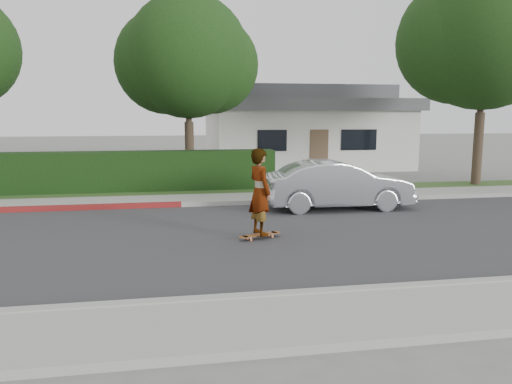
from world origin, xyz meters
TOP-DOWN VIEW (x-y plane):
  - ground at (0.00, 0.00)m, footprint 120.00×120.00m
  - road at (0.00, 0.00)m, footprint 60.00×8.00m
  - curb_near at (0.00, -4.10)m, footprint 60.00×0.20m
  - sidewalk_near at (0.00, -5.00)m, footprint 60.00×1.60m
  - curb_far at (0.00, 4.10)m, footprint 60.00×0.20m
  - sidewalk_far at (0.00, 5.00)m, footprint 60.00×1.60m
  - planting_strip at (0.00, 6.60)m, footprint 60.00×1.60m
  - hedge at (-3.00, 7.20)m, footprint 15.00×1.00m
  - tree_center at (1.49, 9.19)m, footprint 5.66×4.84m
  - tree_right at (12.49, 6.69)m, footprint 6.32×5.60m
  - house at (8.00, 16.00)m, footprint 10.60×8.60m
  - skateboard at (2.63, -0.27)m, footprint 1.07×0.58m
  - skateboarder at (2.63, -0.27)m, footprint 0.66×0.82m
  - car_silver at (5.57, 2.94)m, footprint 4.42×1.62m

SIDE VIEW (x-z plane):
  - ground at x=0.00m, z-range 0.00..0.00m
  - road at x=0.00m, z-range 0.00..0.01m
  - planting_strip at x=0.00m, z-range 0.00..0.10m
  - sidewalk_near at x=0.00m, z-range 0.00..0.12m
  - sidewalk_far at x=0.00m, z-range 0.00..0.12m
  - curb_near at x=0.00m, z-range 0.00..0.15m
  - curb_far at x=0.00m, z-range 0.00..0.15m
  - skateboard at x=2.63m, z-range 0.04..0.14m
  - car_silver at x=5.57m, z-range 0.00..1.45m
  - hedge at x=-3.00m, z-range 0.00..1.50m
  - skateboarder at x=2.63m, z-range 0.11..2.05m
  - house at x=8.00m, z-range -0.05..4.25m
  - tree_center at x=1.49m, z-range 1.18..8.62m
  - tree_right at x=12.49m, z-range 1.35..9.91m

